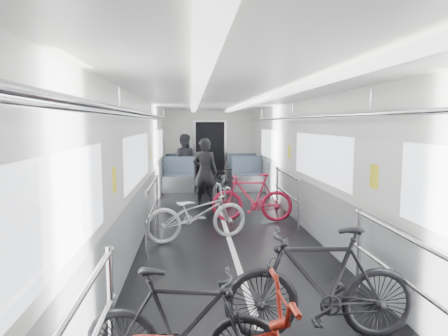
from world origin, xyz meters
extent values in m
cube|color=black|center=(0.00, 0.00, 0.00)|extent=(3.00, 14.00, 0.01)
cube|color=white|center=(0.00, 0.00, 2.40)|extent=(3.00, 14.00, 0.02)
cube|color=silver|center=(-1.50, 0.00, 1.20)|extent=(0.02, 14.00, 2.40)
cube|color=silver|center=(1.50, 0.00, 1.20)|extent=(0.02, 14.00, 2.40)
cube|color=silver|center=(0.00, 7.00, 1.20)|extent=(3.00, 0.02, 2.40)
cube|color=white|center=(0.00, 0.00, 0.01)|extent=(0.08, 13.80, 0.01)
cube|color=slate|center=(-1.47, 0.00, 0.45)|extent=(0.01, 13.90, 0.90)
cube|color=slate|center=(1.47, 0.00, 0.45)|extent=(0.01, 13.90, 0.90)
cube|color=white|center=(-1.47, 0.00, 1.40)|extent=(0.01, 10.80, 0.75)
cube|color=white|center=(1.47, 0.00, 1.40)|extent=(0.01, 10.80, 0.75)
cube|color=white|center=(-0.55, 0.00, 2.34)|extent=(0.14, 13.40, 0.05)
cube|color=white|center=(0.55, 0.00, 2.34)|extent=(0.14, 13.40, 0.05)
cube|color=black|center=(0.00, 6.94, 1.00)|extent=(0.95, 0.10, 2.00)
imported|color=black|center=(-0.70, -3.58, 0.45)|extent=(1.56, 0.69, 0.90)
imported|color=#BAB9BF|center=(-0.54, 0.18, 0.46)|extent=(1.85, 1.08, 0.92)
imported|color=black|center=(0.52, -3.03, 0.52)|extent=(1.77, 0.60, 1.05)
imported|color=maroon|center=(0.57, 1.38, 0.48)|extent=(1.66, 0.69, 0.97)
imported|color=black|center=(0.06, 2.80, 0.49)|extent=(1.04, 1.96, 0.98)
imported|color=black|center=(-0.32, 2.90, 0.81)|extent=(0.66, 0.51, 1.62)
imported|color=#27262C|center=(-0.86, 5.71, 0.82)|extent=(0.88, 0.74, 1.64)
camera|label=1|loc=(-0.63, -6.39, 1.96)|focal=32.00mm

